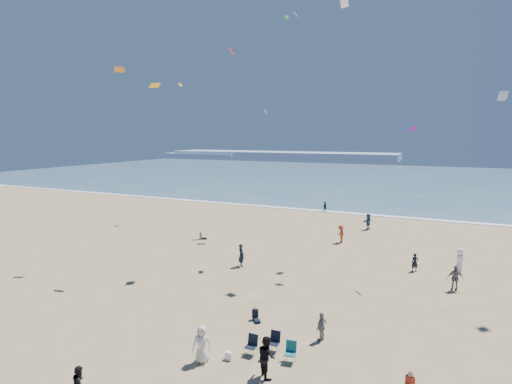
% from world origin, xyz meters
% --- Properties ---
extents(ocean, '(220.00, 100.00, 0.06)m').
position_xyz_m(ocean, '(0.00, 95.00, 0.03)').
color(ocean, '#476B84').
rests_on(ocean, ground).
extents(surf_line, '(220.00, 1.20, 0.08)m').
position_xyz_m(surf_line, '(0.00, 45.00, 0.04)').
color(surf_line, white).
rests_on(surf_line, ground).
extents(headland_far, '(110.00, 20.00, 3.20)m').
position_xyz_m(headland_far, '(-60.00, 170.00, 1.60)').
color(headland_far, '#7A8EA8').
rests_on(headland_far, ground).
extents(headland_near, '(40.00, 14.00, 2.00)m').
position_xyz_m(headland_near, '(-100.00, 165.00, 1.00)').
color(headland_near, '#7A8EA8').
rests_on(headland_near, ground).
extents(standing_flyers, '(22.96, 47.47, 1.91)m').
position_xyz_m(standing_flyers, '(5.06, 18.49, 0.89)').
color(standing_flyers, white).
rests_on(standing_flyers, ground).
extents(seated_group, '(22.87, 25.76, 0.84)m').
position_xyz_m(seated_group, '(0.88, 8.19, 0.42)').
color(seated_group, white).
rests_on(seated_group, ground).
extents(chair_cluster, '(2.64, 1.41, 1.00)m').
position_xyz_m(chair_cluster, '(3.58, 6.41, 0.50)').
color(chair_cluster, black).
rests_on(chair_cluster, ground).
extents(white_tote, '(0.35, 0.20, 0.40)m').
position_xyz_m(white_tote, '(1.81, 5.25, 0.20)').
color(white_tote, white).
rests_on(white_tote, ground).
extents(black_backpack, '(0.30, 0.22, 0.38)m').
position_xyz_m(black_backpack, '(3.38, 5.91, 0.19)').
color(black_backpack, black).
rests_on(black_backpack, ground).
extents(kites_aloft, '(44.56, 37.69, 24.52)m').
position_xyz_m(kites_aloft, '(10.83, 13.62, 13.91)').
color(kites_aloft, '#FFA310').
rests_on(kites_aloft, ground).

